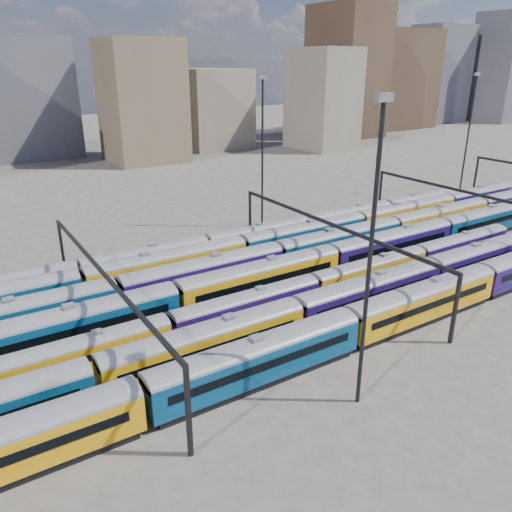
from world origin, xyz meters
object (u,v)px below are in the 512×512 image
rake_1 (431,270)px  rake_2 (247,304)px  mast_2 (371,251)px  rake_0 (483,277)px

rake_1 → rake_2: 25.03m
rake_2 → mast_2: bearing=-87.3°
rake_0 → mast_2: bearing=-165.6°
rake_0 → rake_2: 29.72m
rake_1 → rake_2: bearing=168.5°
rake_0 → rake_2: bearing=160.3°
rake_1 → rake_2: (-24.52, 5.00, -0.36)m
rake_0 → mast_2: mast_2 is taller
rake_0 → rake_1: 6.08m
rake_1 → mast_2: mast_2 is taller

